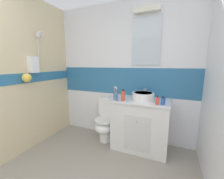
% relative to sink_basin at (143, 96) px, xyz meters
% --- Properties ---
extents(wall_back_tiled, '(3.20, 0.20, 2.50)m').
position_rel_sink_basin_xyz_m(wall_back_tiled, '(-0.44, 0.32, 0.35)').
color(wall_back_tiled, white).
rests_on(wall_back_tiled, ground_plane).
extents(wall_left_shower_alcove, '(0.26, 3.48, 2.50)m').
position_rel_sink_basin_xyz_m(wall_left_shower_alcove, '(-1.79, -0.93, 0.34)').
color(wall_left_shower_alcove, beige).
rests_on(wall_left_shower_alcove, ground_plane).
extents(vanity_cabinet, '(0.90, 0.55, 0.85)m').
position_rel_sink_basin_xyz_m(vanity_cabinet, '(-0.03, 0.01, -0.49)').
color(vanity_cabinet, silver).
rests_on(vanity_cabinet, ground_plane).
extents(sink_basin, '(0.35, 0.39, 0.16)m').
position_rel_sink_basin_xyz_m(sink_basin, '(0.00, 0.00, 0.00)').
color(sink_basin, white).
rests_on(sink_basin, vanity_cabinet).
extents(toilet, '(0.37, 0.50, 0.80)m').
position_rel_sink_basin_xyz_m(toilet, '(-0.67, 0.03, -0.55)').
color(toilet, white).
rests_on(toilet, ground_plane).
extents(toothbrush_cup, '(0.07, 0.07, 0.23)m').
position_rel_sink_basin_xyz_m(toothbrush_cup, '(-0.40, -0.19, -0.00)').
color(toothbrush_cup, '#4C7299').
rests_on(toothbrush_cup, vanity_cabinet).
extents(soap_dispenser, '(0.05, 0.05, 0.14)m').
position_rel_sink_basin_xyz_m(soap_dispenser, '(0.24, -0.19, -0.01)').
color(soap_dispenser, '#D84C33').
rests_on(soap_dispenser, vanity_cabinet).
extents(mouthwash_bottle, '(0.06, 0.06, 0.18)m').
position_rel_sink_basin_xyz_m(mouthwash_bottle, '(-0.28, -0.19, 0.02)').
color(mouthwash_bottle, '#D84C33').
rests_on(mouthwash_bottle, vanity_cabinet).
extents(lotion_bottle_short, '(0.06, 0.06, 0.12)m').
position_rel_sink_basin_xyz_m(lotion_bottle_short, '(0.31, -0.17, -0.01)').
color(lotion_bottle_short, '#2659B2').
rests_on(lotion_bottle_short, vanity_cabinet).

